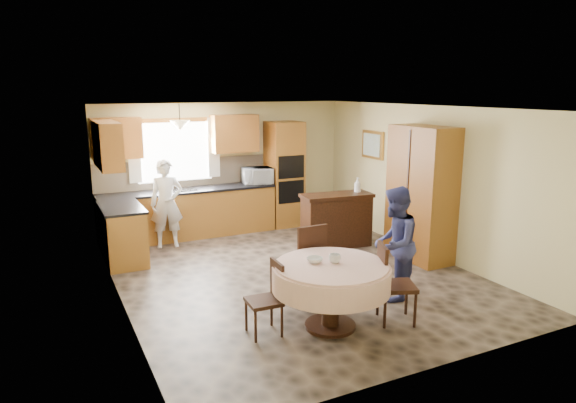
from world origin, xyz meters
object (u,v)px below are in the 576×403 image
(dining_table, at_px, (331,278))
(person_dining, at_px, (394,244))
(cupboard, at_px, (421,194))
(chair_back, at_px, (308,258))
(chair_right, at_px, (391,279))
(oven_tower, at_px, (284,174))
(chair_left, at_px, (269,294))
(sideboard, at_px, (336,222))
(person_sink, at_px, (167,204))

(dining_table, height_order, person_dining, person_dining)
(cupboard, bearing_deg, chair_back, -164.82)
(chair_right, bearing_deg, oven_tower, 12.62)
(chair_back, distance_m, chair_right, 1.19)
(oven_tower, height_order, chair_back, oven_tower)
(chair_left, bearing_deg, chair_right, 78.13)
(oven_tower, distance_m, sideboard, 1.85)
(person_sink, xyz_separation_m, person_dining, (2.16, -3.64, -0.02))
(sideboard, distance_m, cupboard, 1.60)
(dining_table, bearing_deg, chair_right, -14.03)
(sideboard, relative_size, chair_left, 1.46)
(dining_table, bearing_deg, sideboard, 57.38)
(chair_left, xyz_separation_m, chair_back, (0.87, 0.69, 0.10))
(chair_left, distance_m, chair_back, 1.11)
(person_sink, bearing_deg, chair_back, -61.11)
(oven_tower, height_order, chair_right, oven_tower)
(sideboard, distance_m, dining_table, 3.22)
(chair_right, bearing_deg, chair_left, 98.28)
(oven_tower, relative_size, dining_table, 1.54)
(person_sink, bearing_deg, dining_table, -67.36)
(oven_tower, xyz_separation_m, dining_table, (-1.55, -4.44, -0.45))
(chair_back, xyz_separation_m, person_sink, (-1.13, 3.14, 0.21))
(dining_table, relative_size, chair_back, 1.33)
(chair_left, bearing_deg, cupboard, 114.73)
(cupboard, relative_size, dining_table, 1.59)
(cupboard, relative_size, chair_left, 2.56)
(oven_tower, height_order, sideboard, oven_tower)
(dining_table, bearing_deg, oven_tower, 70.80)
(oven_tower, bearing_deg, person_sink, -170.37)
(chair_left, bearing_deg, person_sink, -173.50)
(person_dining, bearing_deg, person_sink, -99.81)
(chair_back, relative_size, chair_right, 1.07)
(cupboard, distance_m, dining_table, 3.07)
(chair_back, bearing_deg, oven_tower, -112.76)
(dining_table, relative_size, chair_left, 1.61)
(chair_back, bearing_deg, sideboard, -132.10)
(dining_table, relative_size, chair_right, 1.41)
(oven_tower, distance_m, person_dining, 4.09)
(dining_table, distance_m, chair_right, 0.75)
(oven_tower, distance_m, chair_back, 3.86)
(person_sink, bearing_deg, chair_left, -76.97)
(chair_left, bearing_deg, chair_back, 130.89)
(dining_table, bearing_deg, cupboard, 30.44)
(sideboard, xyz_separation_m, chair_right, (-1.01, -2.89, 0.09))
(person_sink, distance_m, person_dining, 4.23)
(sideboard, height_order, dining_table, sideboard)
(dining_table, relative_size, person_dining, 0.90)
(oven_tower, relative_size, chair_back, 2.04)
(cupboard, xyz_separation_m, chair_back, (-2.45, -0.67, -0.52))
(oven_tower, height_order, person_dining, oven_tower)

